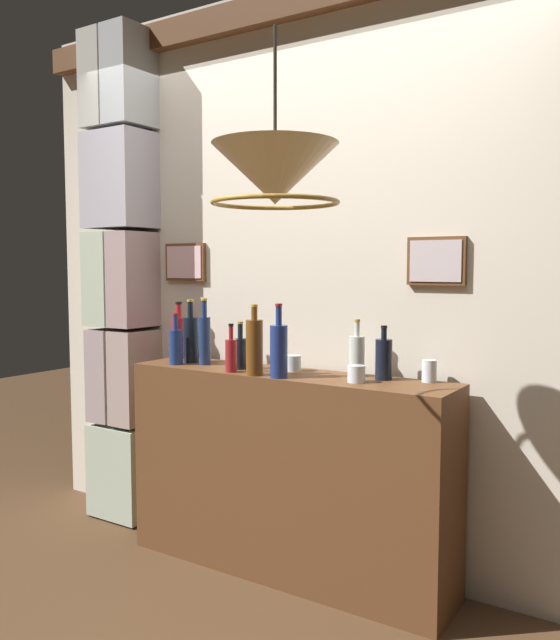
# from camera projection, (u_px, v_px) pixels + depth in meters

# --- Properties ---
(panelled_rear_partition) EXTENTS (3.56, 0.15, 2.81)m
(panelled_rear_partition) POSITION_uv_depth(u_px,v_px,m) (313.00, 260.00, 3.21)
(panelled_rear_partition) COLOR beige
(panelled_rear_partition) RESTS_ON ground
(stone_pillar) EXTENTS (0.37, 0.33, 2.73)m
(stone_pillar) POSITION_uv_depth(u_px,v_px,m) (125.00, 280.00, 3.73)
(stone_pillar) COLOR #A6B59F
(stone_pillar) RESTS_ON ground
(bar_shelf_unit) EXTENTS (1.61, 0.35, 0.96)m
(bar_shelf_unit) POSITION_uv_depth(u_px,v_px,m) (286.00, 473.00, 3.08)
(bar_shelf_unit) COLOR brown
(bar_shelf_unit) RESTS_ON ground
(liquor_bottle_whiskey) EXTENTS (0.07, 0.07, 0.26)m
(liquor_bottle_whiskey) POSITION_uv_depth(u_px,v_px,m) (357.00, 355.00, 2.95)
(liquor_bottle_whiskey) COLOR silver
(liquor_bottle_whiskey) RESTS_ON bar_shelf_unit
(liquor_bottle_sherry) EXTENTS (0.08, 0.08, 0.32)m
(liquor_bottle_sherry) POSITION_uv_depth(u_px,v_px,m) (191.00, 338.00, 3.37)
(liquor_bottle_sherry) COLOR black
(liquor_bottle_sherry) RESTS_ON bar_shelf_unit
(liquor_bottle_amaro) EXTENTS (0.07, 0.07, 0.24)m
(liquor_bottle_amaro) POSITION_uv_depth(u_px,v_px,m) (384.00, 358.00, 2.85)
(liquor_bottle_amaro) COLOR black
(liquor_bottle_amaro) RESTS_ON bar_shelf_unit
(liquor_bottle_bourbon) EXTENTS (0.07, 0.07, 0.26)m
(liquor_bottle_bourbon) POSITION_uv_depth(u_px,v_px,m) (176.00, 345.00, 3.30)
(liquor_bottle_bourbon) COLOR navy
(liquor_bottle_bourbon) RESTS_ON bar_shelf_unit
(liquor_bottle_rye) EXTENTS (0.06, 0.06, 0.23)m
(liquor_bottle_rye) POSITION_uv_depth(u_px,v_px,m) (231.00, 354.00, 3.06)
(liquor_bottle_rye) COLOR maroon
(liquor_bottle_rye) RESTS_ON bar_shelf_unit
(liquor_bottle_port) EXTENTS (0.08, 0.08, 0.30)m
(liquor_bottle_port) POSITION_uv_depth(u_px,v_px,m) (179.00, 336.00, 3.52)
(liquor_bottle_port) COLOR maroon
(liquor_bottle_port) RESTS_ON bar_shelf_unit
(liquor_bottle_vodka) EXTENTS (0.06, 0.06, 0.23)m
(liquor_bottle_vodka) POSITION_uv_depth(u_px,v_px,m) (240.00, 352.00, 3.15)
(liquor_bottle_vodka) COLOR black
(liquor_bottle_vodka) RESTS_ON bar_shelf_unit
(liquor_bottle_brandy) EXTENTS (0.08, 0.08, 0.33)m
(liquor_bottle_brandy) POSITION_uv_depth(u_px,v_px,m) (279.00, 350.00, 2.90)
(liquor_bottle_brandy) COLOR navy
(liquor_bottle_brandy) RESTS_ON bar_shelf_unit
(liquor_bottle_tequila) EXTENTS (0.06, 0.06, 0.33)m
(liquor_bottle_tequila) POSITION_uv_depth(u_px,v_px,m) (205.00, 338.00, 3.29)
(liquor_bottle_tequila) COLOR navy
(liquor_bottle_tequila) RESTS_ON bar_shelf_unit
(liquor_bottle_vermouth) EXTENTS (0.08, 0.08, 0.32)m
(liquor_bottle_vermouth) POSITION_uv_depth(u_px,v_px,m) (254.00, 346.00, 2.97)
(liquor_bottle_vermouth) COLOR brown
(liquor_bottle_vermouth) RESTS_ON bar_shelf_unit
(glass_tumbler_rocks) EXTENTS (0.06, 0.06, 0.10)m
(glass_tumbler_rocks) POSITION_uv_depth(u_px,v_px,m) (429.00, 371.00, 2.80)
(glass_tumbler_rocks) COLOR silver
(glass_tumbler_rocks) RESTS_ON bar_shelf_unit
(glass_tumbler_highball) EXTENTS (0.08, 0.08, 0.07)m
(glass_tumbler_highball) POSITION_uv_depth(u_px,v_px,m) (293.00, 363.00, 3.09)
(glass_tumbler_highball) COLOR silver
(glass_tumbler_highball) RESTS_ON bar_shelf_unit
(glass_tumbler_shot) EXTENTS (0.08, 0.08, 0.07)m
(glass_tumbler_shot) POSITION_uv_depth(u_px,v_px,m) (356.00, 374.00, 2.79)
(glass_tumbler_shot) COLOR silver
(glass_tumbler_shot) RESTS_ON bar_shelf_unit
(pendant_lamp) EXTENTS (0.45, 0.45, 0.60)m
(pendant_lamp) POSITION_uv_depth(u_px,v_px,m) (275.00, 176.00, 2.26)
(pendant_lamp) COLOR beige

